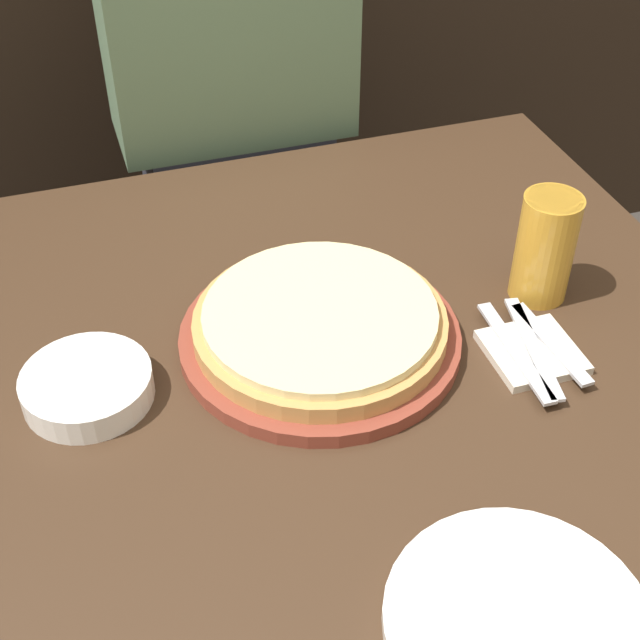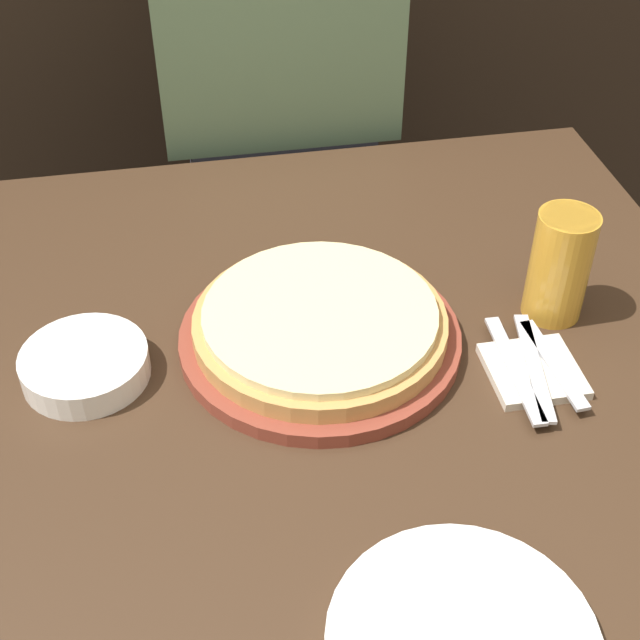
% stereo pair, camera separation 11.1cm
% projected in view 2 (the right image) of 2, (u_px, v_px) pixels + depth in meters
% --- Properties ---
extents(dining_table, '(1.13, 1.08, 0.72)m').
position_uv_depth(dining_table, '(315.00, 548.00, 1.33)').
color(dining_table, '#3D2819').
rests_on(dining_table, ground_plane).
extents(pizza_on_board, '(0.36, 0.36, 0.06)m').
position_uv_depth(pizza_on_board, '(320.00, 329.00, 1.12)').
color(pizza_on_board, brown).
rests_on(pizza_on_board, dining_table).
extents(beer_glass, '(0.08, 0.08, 0.15)m').
position_uv_depth(beer_glass, '(561.00, 261.00, 1.14)').
color(beer_glass, gold).
rests_on(beer_glass, dining_table).
extents(side_bowl, '(0.16, 0.16, 0.04)m').
position_uv_depth(side_bowl, '(85.00, 365.00, 1.08)').
color(side_bowl, white).
rests_on(side_bowl, dining_table).
extents(napkin_stack, '(0.11, 0.11, 0.01)m').
position_uv_depth(napkin_stack, '(533.00, 371.00, 1.09)').
color(napkin_stack, beige).
rests_on(napkin_stack, dining_table).
extents(fork, '(0.02, 0.19, 0.00)m').
position_uv_depth(fork, '(515.00, 369.00, 1.08)').
color(fork, silver).
rests_on(fork, napkin_stack).
extents(dinner_knife, '(0.05, 0.19, 0.00)m').
position_uv_depth(dinner_knife, '(534.00, 366.00, 1.09)').
color(dinner_knife, silver).
rests_on(dinner_knife, napkin_stack).
extents(spoon, '(0.03, 0.16, 0.00)m').
position_uv_depth(spoon, '(553.00, 364.00, 1.09)').
color(spoon, silver).
rests_on(spoon, napkin_stack).
extents(diner_person, '(0.41, 0.20, 1.30)m').
position_uv_depth(diner_person, '(279.00, 155.00, 1.68)').
color(diner_person, '#33333D').
rests_on(diner_person, ground_plane).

